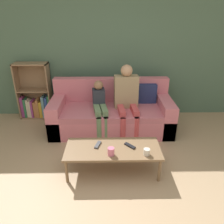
% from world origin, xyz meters
% --- Properties ---
extents(ground_plane, '(22.00, 22.00, 0.00)m').
position_xyz_m(ground_plane, '(0.00, 0.00, 0.00)').
color(ground_plane, tan).
extents(wall_back, '(12.00, 0.06, 2.60)m').
position_xyz_m(wall_back, '(0.00, 2.61, 1.30)').
color(wall_back, '#4C6B56').
rests_on(wall_back, ground_plane).
extents(couch, '(2.17, 0.93, 0.89)m').
position_xyz_m(couch, '(0.04, 1.92, 0.29)').
color(couch, '#D1707F').
rests_on(couch, ground_plane).
extents(bookshelf, '(0.65, 0.28, 1.13)m').
position_xyz_m(bookshelf, '(-1.51, 2.45, 0.41)').
color(bookshelf, '#8E7051').
rests_on(bookshelf, ground_plane).
extents(coffee_table, '(1.27, 0.54, 0.36)m').
position_xyz_m(coffee_table, '(0.03, 0.70, 0.33)').
color(coffee_table, brown).
rests_on(coffee_table, ground_plane).
extents(person_adult, '(0.43, 0.66, 1.21)m').
position_xyz_m(person_adult, '(0.30, 1.84, 0.70)').
color(person_adult, '#C6474C').
rests_on(person_adult, ground_plane).
extents(person_child, '(0.30, 0.66, 0.93)m').
position_xyz_m(person_child, '(-0.17, 1.76, 0.53)').
color(person_child, '#66845B').
rests_on(person_child, ground_plane).
extents(cup_near, '(0.09, 0.09, 0.10)m').
position_xyz_m(cup_near, '(0.01, 0.54, 0.42)').
color(cup_near, pink).
rests_on(cup_near, coffee_table).
extents(cup_far, '(0.08, 0.08, 0.09)m').
position_xyz_m(cup_far, '(0.46, 0.54, 0.41)').
color(cup_far, silver).
rests_on(cup_far, coffee_table).
extents(tv_remote_0, '(0.09, 0.18, 0.02)m').
position_xyz_m(tv_remote_0, '(-0.17, 0.76, 0.38)').
color(tv_remote_0, '#47474C').
rests_on(tv_remote_0, coffee_table).
extents(tv_remote_1, '(0.15, 0.16, 0.02)m').
position_xyz_m(tv_remote_1, '(0.26, 0.73, 0.38)').
color(tv_remote_1, black).
rests_on(tv_remote_1, coffee_table).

